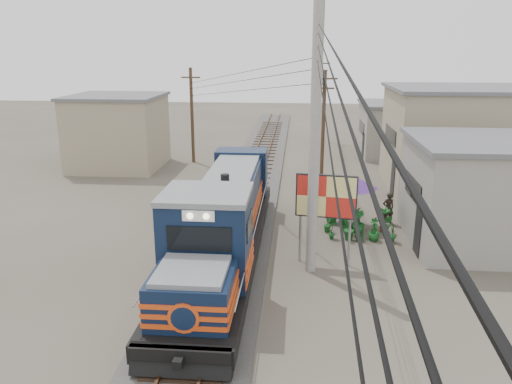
# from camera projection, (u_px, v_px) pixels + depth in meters

# --- Properties ---
(ground) EXTENTS (120.00, 120.00, 0.00)m
(ground) POSITION_uv_depth(u_px,v_px,m) (224.00, 262.00, 20.36)
(ground) COLOR #473F35
(ground) RESTS_ON ground
(ballast) EXTENTS (3.60, 70.00, 0.16)m
(ballast) POSITION_uv_depth(u_px,v_px,m) (248.00, 192.00, 29.90)
(ballast) COLOR #595651
(ballast) RESTS_ON ground
(track) EXTENTS (1.15, 70.00, 0.12)m
(track) POSITION_uv_depth(u_px,v_px,m) (248.00, 189.00, 29.85)
(track) COLOR #51331E
(track) RESTS_ON ground
(locomotive) EXTENTS (2.87, 15.59, 3.86)m
(locomotive) POSITION_uv_depth(u_px,v_px,m) (224.00, 222.00, 19.94)
(locomotive) COLOR black
(locomotive) RESTS_ON ground
(utility_pole_main) EXTENTS (0.40, 0.40, 10.00)m
(utility_pole_main) POSITION_uv_depth(u_px,v_px,m) (315.00, 145.00, 18.19)
(utility_pole_main) COLOR #9E9B93
(utility_pole_main) RESTS_ON ground
(wooden_pole_mid) EXTENTS (1.60, 0.24, 7.00)m
(wooden_pole_mid) POSITION_uv_depth(u_px,v_px,m) (323.00, 123.00, 32.35)
(wooden_pole_mid) COLOR #4C3826
(wooden_pole_mid) RESTS_ON ground
(wooden_pole_far) EXTENTS (1.60, 0.24, 7.50)m
(wooden_pole_far) POSITION_uv_depth(u_px,v_px,m) (320.00, 98.00, 45.64)
(wooden_pole_far) COLOR #4C3826
(wooden_pole_far) RESTS_ON ground
(wooden_pole_left) EXTENTS (1.60, 0.24, 7.00)m
(wooden_pole_left) POSITION_uv_depth(u_px,v_px,m) (192.00, 114.00, 36.95)
(wooden_pole_left) COLOR #4C3826
(wooden_pole_left) RESTS_ON ground
(power_lines) EXTENTS (9.65, 19.00, 3.30)m
(power_lines) POSITION_uv_depth(u_px,v_px,m) (242.00, 64.00, 26.37)
(power_lines) COLOR black
(power_lines) RESTS_ON ground
(shophouse_front) EXTENTS (7.35, 6.30, 4.70)m
(shophouse_front) POSITION_uv_depth(u_px,v_px,m) (496.00, 193.00, 21.63)
(shophouse_front) COLOR gray
(shophouse_front) RESTS_ON ground
(shophouse_mid) EXTENTS (8.40, 7.35, 6.20)m
(shophouse_mid) POSITION_uv_depth(u_px,v_px,m) (458.00, 139.00, 29.94)
(shophouse_mid) COLOR gray
(shophouse_mid) RESTS_ON ground
(shophouse_back) EXTENTS (6.30, 6.30, 4.20)m
(shophouse_back) POSITION_uv_depth(u_px,v_px,m) (400.00, 129.00, 39.91)
(shophouse_back) COLOR gray
(shophouse_back) RESTS_ON ground
(shophouse_left) EXTENTS (6.30, 6.30, 5.20)m
(shophouse_left) POSITION_uv_depth(u_px,v_px,m) (118.00, 131.00, 35.75)
(shophouse_left) COLOR gray
(shophouse_left) RESTS_ON ground
(billboard) EXTENTS (2.39, 0.47, 3.70)m
(billboard) POSITION_uv_depth(u_px,v_px,m) (326.00, 199.00, 19.48)
(billboard) COLOR #99999E
(billboard) RESTS_ON ground
(market_umbrella) EXTENTS (2.40, 2.40, 2.54)m
(market_umbrella) POSITION_uv_depth(u_px,v_px,m) (354.00, 183.00, 23.71)
(market_umbrella) COLOR black
(market_umbrella) RESTS_ON ground
(vendor) EXTENTS (0.65, 0.50, 1.58)m
(vendor) POSITION_uv_depth(u_px,v_px,m) (388.00, 208.00, 24.57)
(vendor) COLOR black
(vendor) RESTS_ON ground
(plant_nursery) EXTENTS (3.36, 3.21, 1.08)m
(plant_nursery) POSITION_uv_depth(u_px,v_px,m) (351.00, 222.00, 23.57)
(plant_nursery) COLOR #195A21
(plant_nursery) RESTS_ON ground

